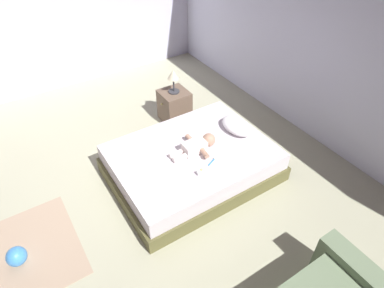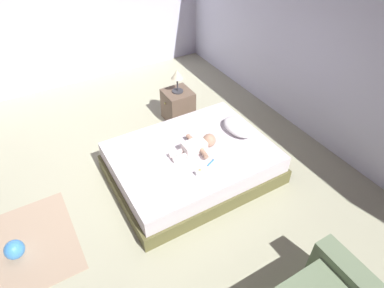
{
  "view_description": "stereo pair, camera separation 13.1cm",
  "coord_description": "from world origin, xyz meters",
  "px_view_note": "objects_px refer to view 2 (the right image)",
  "views": [
    {
      "loc": [
        2.74,
        -0.6,
        3.04
      ],
      "look_at": [
        0.2,
        1.03,
        0.51
      ],
      "focal_mm": 30.88,
      "sensor_mm": 36.0,
      "label": 1
    },
    {
      "loc": [
        2.81,
        -0.49,
        3.04
      ],
      "look_at": [
        0.2,
        1.03,
        0.51
      ],
      "focal_mm": 30.88,
      "sensor_mm": 36.0,
      "label": 2
    }
  ],
  "objects_px": {
    "pillow": "(238,127)",
    "nightstand": "(178,105)",
    "bed": "(192,163)",
    "lamp": "(177,76)",
    "toothbrush": "(211,162)",
    "toy_ball": "(14,250)",
    "baby_bottle": "(200,172)",
    "baby": "(198,146)"
  },
  "relations": [
    {
      "from": "pillow",
      "to": "nightstand",
      "type": "xyz_separation_m",
      "value": [
        -1.15,
        -0.27,
        -0.24
      ]
    },
    {
      "from": "bed",
      "to": "lamp",
      "type": "bearing_deg",
      "value": 159.53
    },
    {
      "from": "toothbrush",
      "to": "nightstand",
      "type": "height_order",
      "value": "nightstand"
    },
    {
      "from": "nightstand",
      "to": "toy_ball",
      "type": "xyz_separation_m",
      "value": [
        1.29,
        -2.57,
        -0.14
      ]
    },
    {
      "from": "baby_bottle",
      "to": "toy_ball",
      "type": "bearing_deg",
      "value": -97.97
    },
    {
      "from": "nightstand",
      "to": "lamp",
      "type": "xyz_separation_m",
      "value": [
        -0.0,
        0.0,
        0.5
      ]
    },
    {
      "from": "lamp",
      "to": "toothbrush",
      "type": "bearing_deg",
      "value": -13.52
    },
    {
      "from": "pillow",
      "to": "baby",
      "type": "height_order",
      "value": "baby"
    },
    {
      "from": "baby",
      "to": "lamp",
      "type": "xyz_separation_m",
      "value": [
        -1.21,
        0.38,
        0.26
      ]
    },
    {
      "from": "pillow",
      "to": "baby",
      "type": "distance_m",
      "value": 0.65
    },
    {
      "from": "bed",
      "to": "nightstand",
      "type": "distance_m",
      "value": 1.27
    },
    {
      "from": "pillow",
      "to": "lamp",
      "type": "relative_size",
      "value": 1.34
    },
    {
      "from": "lamp",
      "to": "baby_bottle",
      "type": "distance_m",
      "value": 1.7
    },
    {
      "from": "bed",
      "to": "toothbrush",
      "type": "height_order",
      "value": "toothbrush"
    },
    {
      "from": "baby",
      "to": "baby_bottle",
      "type": "xyz_separation_m",
      "value": [
        0.36,
        -0.19,
        -0.04
      ]
    },
    {
      "from": "toy_ball",
      "to": "baby_bottle",
      "type": "xyz_separation_m",
      "value": [
        0.28,
        2.0,
        0.34
      ]
    },
    {
      "from": "baby",
      "to": "toothbrush",
      "type": "bearing_deg",
      "value": 4.49
    },
    {
      "from": "bed",
      "to": "lamp",
      "type": "distance_m",
      "value": 1.38
    },
    {
      "from": "lamp",
      "to": "nightstand",
      "type": "bearing_deg",
      "value": -90.0
    },
    {
      "from": "baby",
      "to": "baby_bottle",
      "type": "bearing_deg",
      "value": -27.32
    },
    {
      "from": "pillow",
      "to": "baby",
      "type": "relative_size",
      "value": 0.8
    },
    {
      "from": "toy_ball",
      "to": "toothbrush",
      "type": "bearing_deg",
      "value": 85.06
    },
    {
      "from": "baby",
      "to": "lamp",
      "type": "distance_m",
      "value": 1.3
    },
    {
      "from": "pillow",
      "to": "nightstand",
      "type": "bearing_deg",
      "value": -166.79
    },
    {
      "from": "pillow",
      "to": "baby_bottle",
      "type": "bearing_deg",
      "value": -63.27
    },
    {
      "from": "toy_ball",
      "to": "bed",
      "type": "bearing_deg",
      "value": 92.92
    },
    {
      "from": "nightstand",
      "to": "baby_bottle",
      "type": "height_order",
      "value": "baby_bottle"
    },
    {
      "from": "baby",
      "to": "toothbrush",
      "type": "distance_m",
      "value": 0.28
    },
    {
      "from": "nightstand",
      "to": "baby",
      "type": "bearing_deg",
      "value": -17.36
    },
    {
      "from": "toothbrush",
      "to": "bed",
      "type": "bearing_deg",
      "value": -164.06
    },
    {
      "from": "baby_bottle",
      "to": "nightstand",
      "type": "bearing_deg",
      "value": 160.22
    },
    {
      "from": "baby",
      "to": "baby_bottle",
      "type": "distance_m",
      "value": 0.41
    },
    {
      "from": "baby_bottle",
      "to": "toothbrush",
      "type": "bearing_deg",
      "value": 113.12
    },
    {
      "from": "pillow",
      "to": "nightstand",
      "type": "height_order",
      "value": "pillow"
    },
    {
      "from": "pillow",
      "to": "toothbrush",
      "type": "distance_m",
      "value": 0.71
    },
    {
      "from": "baby",
      "to": "lamp",
      "type": "relative_size",
      "value": 1.68
    },
    {
      "from": "bed",
      "to": "toy_ball",
      "type": "bearing_deg",
      "value": -87.08
    },
    {
      "from": "pillow",
      "to": "baby",
      "type": "bearing_deg",
      "value": -84.89
    },
    {
      "from": "baby_bottle",
      "to": "lamp",
      "type": "bearing_deg",
      "value": 160.22
    },
    {
      "from": "bed",
      "to": "baby",
      "type": "relative_size",
      "value": 3.24
    },
    {
      "from": "pillow",
      "to": "lamp",
      "type": "height_order",
      "value": "lamp"
    },
    {
      "from": "pillow",
      "to": "toothbrush",
      "type": "relative_size",
      "value": 3.5
    }
  ]
}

